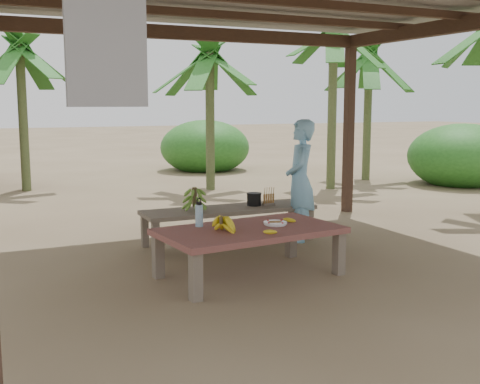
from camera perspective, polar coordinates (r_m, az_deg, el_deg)
name	(u,v)px	position (r m, az deg, el deg)	size (l,w,h in m)	color
ground	(257,265)	(6.62, 1.61, -6.89)	(80.00, 80.00, 0.00)	brown
pavilion	(257,1)	(6.45, 1.66, 17.63)	(6.60, 5.60, 2.95)	black
work_table	(249,234)	(6.08, 0.90, -4.03)	(1.89, 1.17, 0.50)	brown
bench	(229,212)	(7.53, -1.01, -1.92)	(2.21, 0.62, 0.45)	brown
ripe_banana_bunch	(221,224)	(5.86, -1.80, -3.03)	(0.28, 0.24, 0.17)	yellow
plate	(275,223)	(6.23, 3.35, -2.97)	(0.24, 0.24, 0.04)	white
loose_banana_front	(270,232)	(5.79, 2.88, -3.80)	(0.04, 0.17, 0.04)	yellow
loose_banana_side	(289,220)	(6.38, 4.71, -2.67)	(0.04, 0.14, 0.04)	yellow
water_flask	(199,215)	(6.13, -3.90, -2.16)	(0.08, 0.08, 0.30)	teal
green_banana_stalk	(195,198)	(7.33, -4.33, -0.61)	(0.26, 0.26, 0.30)	#598C2D
cooking_pot	(254,199)	(7.69, 1.34, -0.71)	(0.18, 0.18, 0.15)	black
skewer_rack	(269,196)	(7.68, 2.75, -0.40)	(0.18, 0.08, 0.24)	#A57F47
woman	(300,181)	(7.66, 5.73, 1.08)	(0.56, 0.37, 1.55)	#79BAE5
banana_plant_ne	(334,42)	(12.51, 8.87, 13.86)	(1.80, 1.80, 3.45)	#596638
banana_plant_n	(210,67)	(12.20, -2.89, 11.76)	(1.80, 1.80, 2.95)	#596638
banana_plant_nw	(20,60)	(12.78, -20.14, 11.71)	(1.80, 1.80, 3.08)	#596638
banana_plant_far	(369,67)	(14.08, 12.13, 11.53)	(1.80, 1.80, 3.04)	#596638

